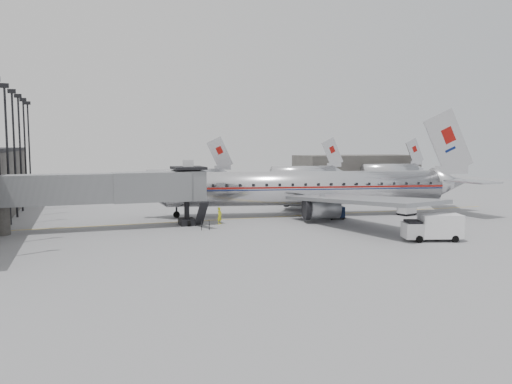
{
  "coord_description": "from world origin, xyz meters",
  "views": [
    {
      "loc": [
        -19.89,
        -49.71,
        8.81
      ],
      "look_at": [
        -0.78,
        5.13,
        3.2
      ],
      "focal_mm": 35.0,
      "sensor_mm": 36.0,
      "label": 1
    }
  ],
  "objects_px": {
    "airliner": "(312,188)",
    "baggage_cart_white": "(407,208)",
    "ramp_worker": "(220,216)",
    "baggage_cart_navy": "(336,212)",
    "service_van": "(433,227)"
  },
  "relations": [
    {
      "from": "airliner",
      "to": "baggage_cart_white",
      "type": "xyz_separation_m",
      "value": [
        11.11,
        -3.9,
        -2.5
      ]
    },
    {
      "from": "ramp_worker",
      "to": "baggage_cart_navy",
      "type": "bearing_deg",
      "value": -47.65
    },
    {
      "from": "airliner",
      "to": "baggage_cart_navy",
      "type": "height_order",
      "value": "airliner"
    },
    {
      "from": "service_van",
      "to": "baggage_cart_white",
      "type": "bearing_deg",
      "value": 79.59
    },
    {
      "from": "baggage_cart_white",
      "to": "ramp_worker",
      "type": "height_order",
      "value": "ramp_worker"
    },
    {
      "from": "airliner",
      "to": "ramp_worker",
      "type": "xyz_separation_m",
      "value": [
        -12.6,
        -2.9,
        -2.43
      ]
    },
    {
      "from": "baggage_cart_white",
      "to": "ramp_worker",
      "type": "bearing_deg",
      "value": 163.26
    },
    {
      "from": "airliner",
      "to": "baggage_cart_white",
      "type": "distance_m",
      "value": 12.03
    },
    {
      "from": "service_van",
      "to": "baggage_cart_navy",
      "type": "height_order",
      "value": "service_van"
    },
    {
      "from": "baggage_cart_white",
      "to": "airliner",
      "type": "bearing_deg",
      "value": 146.31
    },
    {
      "from": "service_van",
      "to": "ramp_worker",
      "type": "bearing_deg",
      "value": 153.2
    },
    {
      "from": "airliner",
      "to": "baggage_cart_white",
      "type": "height_order",
      "value": "airliner"
    },
    {
      "from": "service_van",
      "to": "ramp_worker",
      "type": "height_order",
      "value": "service_van"
    },
    {
      "from": "ramp_worker",
      "to": "airliner",
      "type": "bearing_deg",
      "value": -30.55
    },
    {
      "from": "baggage_cart_navy",
      "to": "airliner",
      "type": "bearing_deg",
      "value": 116.35
    }
  ]
}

